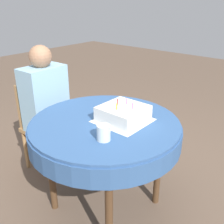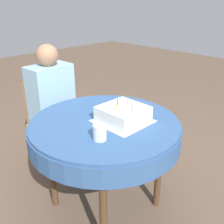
{
  "view_description": "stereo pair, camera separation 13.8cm",
  "coord_description": "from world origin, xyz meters",
  "px_view_note": "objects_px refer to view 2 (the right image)",
  "views": [
    {
      "loc": [
        -1.2,
        -1.1,
        1.53
      ],
      "look_at": [
        0.05,
        -0.03,
        0.8
      ],
      "focal_mm": 42.0,
      "sensor_mm": 36.0,
      "label": 1
    },
    {
      "loc": [
        -1.11,
        -1.2,
        1.53
      ],
      "look_at": [
        0.05,
        -0.03,
        0.8
      ],
      "focal_mm": 42.0,
      "sensor_mm": 36.0,
      "label": 2
    }
  ],
  "objects_px": {
    "birthday_cake": "(123,114)",
    "drinking_glass": "(100,132)",
    "person": "(53,98)",
    "chair": "(50,120)"
  },
  "relations": [
    {
      "from": "birthday_cake",
      "to": "drinking_glass",
      "type": "distance_m",
      "value": 0.3
    },
    {
      "from": "birthday_cake",
      "to": "drinking_glass",
      "type": "relative_size",
      "value": 2.94
    },
    {
      "from": "person",
      "to": "chair",
      "type": "bearing_deg",
      "value": 90.0
    },
    {
      "from": "person",
      "to": "birthday_cake",
      "type": "bearing_deg",
      "value": -89.88
    },
    {
      "from": "drinking_glass",
      "to": "chair",
      "type": "bearing_deg",
      "value": 76.12
    },
    {
      "from": "chair",
      "to": "birthday_cake",
      "type": "height_order",
      "value": "birthday_cake"
    },
    {
      "from": "person",
      "to": "birthday_cake",
      "type": "relative_size",
      "value": 4.09
    },
    {
      "from": "person",
      "to": "drinking_glass",
      "type": "relative_size",
      "value": 12.01
    },
    {
      "from": "chair",
      "to": "birthday_cake",
      "type": "xyz_separation_m",
      "value": [
        0.04,
        -0.91,
        0.34
      ]
    },
    {
      "from": "chair",
      "to": "person",
      "type": "bearing_deg",
      "value": -90.0
    }
  ]
}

